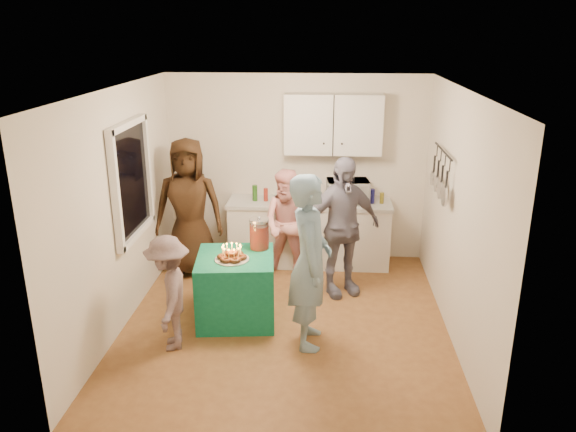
# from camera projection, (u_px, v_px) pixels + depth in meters

# --- Properties ---
(floor) EXTENTS (4.00, 4.00, 0.00)m
(floor) POSITION_uv_depth(u_px,v_px,m) (286.00, 321.00, 6.39)
(floor) COLOR brown
(floor) RESTS_ON ground
(ceiling) EXTENTS (4.00, 4.00, 0.00)m
(ceiling) POSITION_uv_depth(u_px,v_px,m) (286.00, 89.00, 5.56)
(ceiling) COLOR white
(ceiling) RESTS_ON floor
(back_wall) EXTENTS (3.60, 3.60, 0.00)m
(back_wall) POSITION_uv_depth(u_px,v_px,m) (296.00, 168.00, 7.87)
(back_wall) COLOR silver
(back_wall) RESTS_ON floor
(left_wall) EXTENTS (4.00, 4.00, 0.00)m
(left_wall) POSITION_uv_depth(u_px,v_px,m) (121.00, 210.00, 6.10)
(left_wall) COLOR silver
(left_wall) RESTS_ON floor
(right_wall) EXTENTS (4.00, 4.00, 0.00)m
(right_wall) POSITION_uv_depth(u_px,v_px,m) (457.00, 217.00, 5.86)
(right_wall) COLOR silver
(right_wall) RESTS_ON floor
(window_night) EXTENTS (0.04, 1.00, 1.20)m
(window_night) POSITION_uv_depth(u_px,v_px,m) (131.00, 180.00, 6.30)
(window_night) COLOR black
(window_night) RESTS_ON left_wall
(counter) EXTENTS (2.20, 0.58, 0.86)m
(counter) POSITION_uv_depth(u_px,v_px,m) (309.00, 234.00, 7.85)
(counter) COLOR white
(counter) RESTS_ON floor
(countertop) EXTENTS (2.24, 0.62, 0.05)m
(countertop) POSITION_uv_depth(u_px,v_px,m) (309.00, 203.00, 7.70)
(countertop) COLOR beige
(countertop) RESTS_ON counter
(upper_cabinet) EXTENTS (1.30, 0.30, 0.80)m
(upper_cabinet) POSITION_uv_depth(u_px,v_px,m) (333.00, 124.00, 7.48)
(upper_cabinet) COLOR white
(upper_cabinet) RESTS_ON back_wall
(pot_rack) EXTENTS (0.12, 1.00, 0.60)m
(pot_rack) POSITION_uv_depth(u_px,v_px,m) (440.00, 172.00, 6.43)
(pot_rack) COLOR black
(pot_rack) RESTS_ON right_wall
(microwave) EXTENTS (0.60, 0.44, 0.31)m
(microwave) POSITION_uv_depth(u_px,v_px,m) (348.00, 191.00, 7.61)
(microwave) COLOR white
(microwave) RESTS_ON countertop
(party_table) EXTENTS (0.94, 0.94, 0.76)m
(party_table) POSITION_uv_depth(u_px,v_px,m) (236.00, 288.00, 6.35)
(party_table) COLOR #11724D
(party_table) RESTS_ON floor
(donut_cake) EXTENTS (0.38, 0.38, 0.18)m
(donut_cake) POSITION_uv_depth(u_px,v_px,m) (232.00, 252.00, 6.12)
(donut_cake) COLOR #381C0C
(donut_cake) RESTS_ON party_table
(punch_jar) EXTENTS (0.22, 0.22, 0.34)m
(punch_jar) POSITION_uv_depth(u_px,v_px,m) (259.00, 235.00, 6.41)
(punch_jar) COLOR red
(punch_jar) RESTS_ON party_table
(man_birthday) EXTENTS (0.47, 0.69, 1.84)m
(man_birthday) POSITION_uv_depth(u_px,v_px,m) (310.00, 262.00, 5.69)
(man_birthday) COLOR #7899AE
(man_birthday) RESTS_ON floor
(woman_back_left) EXTENTS (0.93, 0.64, 1.85)m
(woman_back_left) POSITION_uv_depth(u_px,v_px,m) (189.00, 207.00, 7.40)
(woman_back_left) COLOR #4C2E15
(woman_back_left) RESTS_ON floor
(woman_back_center) EXTENTS (0.83, 0.71, 1.47)m
(woman_back_center) POSITION_uv_depth(u_px,v_px,m) (289.00, 225.00, 7.31)
(woman_back_center) COLOR pink
(woman_back_center) RESTS_ON floor
(woman_back_right) EXTENTS (1.11, 0.83, 1.75)m
(woman_back_right) POSITION_uv_depth(u_px,v_px,m) (341.00, 227.00, 6.82)
(woman_back_right) COLOR black
(woman_back_right) RESTS_ON floor
(child_near_left) EXTENTS (0.60, 0.86, 1.22)m
(child_near_left) POSITION_uv_depth(u_px,v_px,m) (169.00, 293.00, 5.71)
(child_near_left) COLOR #624E4F
(child_near_left) RESTS_ON floor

